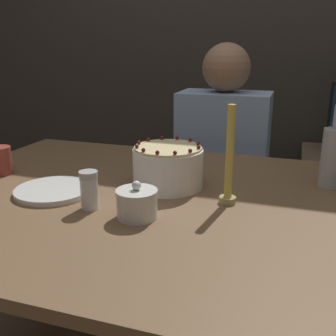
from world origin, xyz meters
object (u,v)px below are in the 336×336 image
sugar_shaker (89,190)px  bottle (333,156)px  person_man_blue_shirt (221,192)px  sugar_bowl (137,203)px  candle (229,165)px  cake (168,167)px

sugar_shaker → bottle: 0.73m
person_man_blue_shirt → sugar_bowl: bearing=86.1°
sugar_shaker → candle: candle is taller
sugar_bowl → person_man_blue_shirt: (0.06, 0.88, -0.28)m
person_man_blue_shirt → cake: bearing=84.8°
bottle → person_man_blue_shirt: size_ratio=0.21×
sugar_bowl → bottle: (0.48, 0.40, 0.06)m
cake → candle: candle is taller
bottle → person_man_blue_shirt: person_man_blue_shirt is taller
candle → cake: bearing=159.0°
sugar_shaker → bottle: (0.62, 0.39, 0.04)m
candle → person_man_blue_shirt: size_ratio=0.23×
cake → sugar_shaker: bearing=-122.2°
person_man_blue_shirt → candle: bearing=101.2°
cake → candle: (0.20, -0.08, 0.05)m
sugar_shaker → candle: bearing=24.1°
candle → bottle: (0.28, 0.23, -0.01)m
sugar_bowl → sugar_shaker: (-0.14, 0.01, 0.01)m
sugar_shaker → candle: 0.38m
sugar_shaker → bottle: bottle is taller
candle → person_man_blue_shirt: bearing=101.2°
sugar_bowl → person_man_blue_shirt: size_ratio=0.09×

